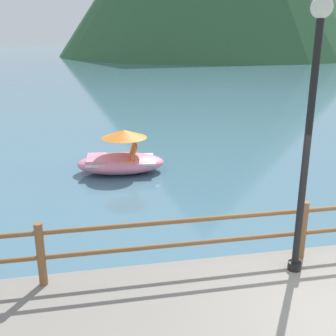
# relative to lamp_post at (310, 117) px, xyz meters

# --- Properties ---
(ground_plane) EXTENTS (200.00, 200.00, 0.00)m
(ground_plane) POSITION_rel_lamp_post_xyz_m (0.27, 38.77, -2.74)
(ground_plane) COLOR #477084
(dock_railing) EXTENTS (23.92, 0.12, 0.95)m
(dock_railing) POSITION_rel_lamp_post_xyz_m (0.27, 0.32, -1.77)
(dock_railing) COLOR brown
(dock_railing) RESTS_ON promenade_dock
(lamp_post) EXTENTS (0.28, 0.28, 3.87)m
(lamp_post) POSITION_rel_lamp_post_xyz_m (0.00, 0.00, 0.00)
(lamp_post) COLOR black
(lamp_post) RESTS_ON promenade_dock
(pedal_boat_0) EXTENTS (2.57, 1.53, 1.24)m
(pedal_boat_0) POSITION_rel_lamp_post_xyz_m (-2.07, 6.38, -2.33)
(pedal_boat_0) COLOR pink
(pedal_boat_0) RESTS_ON ground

